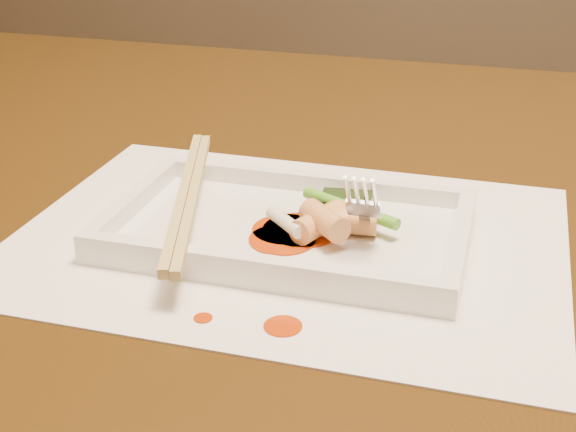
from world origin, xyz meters
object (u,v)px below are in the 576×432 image
(table, at_px, (376,302))
(fork, at_px, (392,134))
(plate_base, at_px, (288,233))
(placemat, at_px, (288,239))
(chopstick_a, at_px, (184,194))

(table, height_order, fork, fork)
(table, relative_size, plate_base, 5.38)
(table, distance_m, plate_base, 0.15)
(table, relative_size, fork, 10.00)
(fork, bearing_deg, plate_base, -165.58)
(placemat, bearing_deg, fork, 14.42)
(plate_base, bearing_deg, table, 60.86)
(plate_base, distance_m, chopstick_a, 0.08)
(table, bearing_deg, fork, -77.84)
(plate_base, relative_size, chopstick_a, 1.06)
(plate_base, distance_m, fork, 0.11)
(plate_base, height_order, fork, fork)
(placemat, xyz_separation_m, fork, (0.07, 0.02, 0.08))
(table, bearing_deg, chopstick_a, -144.76)
(placemat, distance_m, chopstick_a, 0.09)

